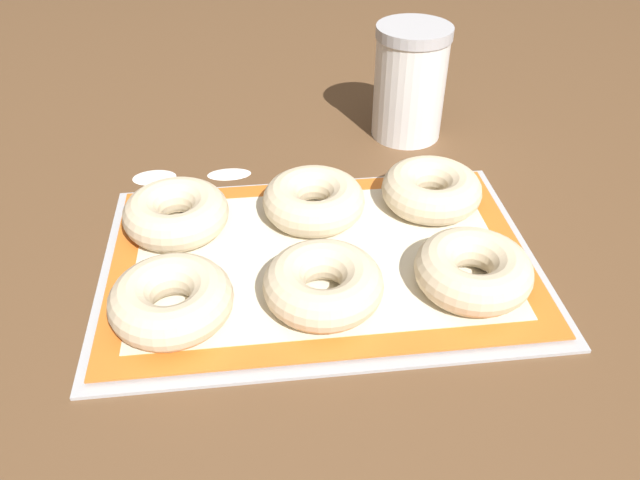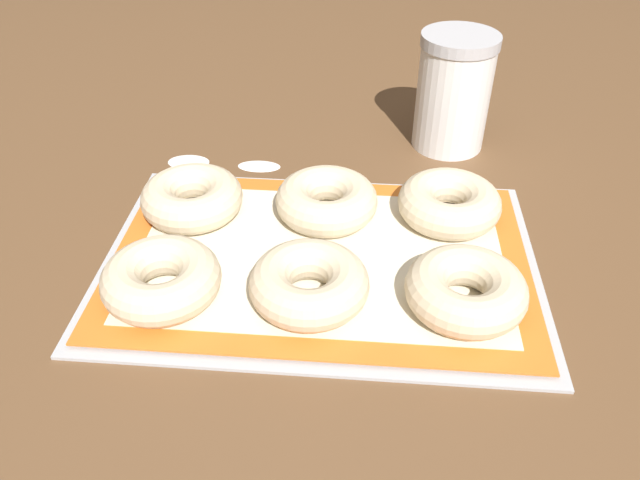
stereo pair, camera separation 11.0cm
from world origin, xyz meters
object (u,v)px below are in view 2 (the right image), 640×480
Objects in this scene: baking_tray at (320,260)px; bagel_front_right at (466,290)px; bagel_back_right at (449,203)px; bagel_back_left at (192,198)px; bagel_front_center at (309,284)px; bagel_back_center at (327,200)px; bagel_front_left at (161,279)px; flour_canister at (453,92)px.

bagel_front_right is at bearing -24.34° from baking_tray.
bagel_back_right is (-0.00, 0.16, 0.00)m from bagel_front_right.
bagel_front_right is 1.00× the size of bagel_back_left.
bagel_back_left is 0.32m from bagel_back_right.
bagel_front_center is 0.15m from bagel_back_center.
bagel_front_left is 1.00× the size of bagel_front_right.
bagel_front_left and bagel_front_right have the same top height.
bagel_front_center and bagel_back_right have the same top height.
baking_tray is 3.96× the size of bagel_front_center.
bagel_back_center is at bearing -177.45° from bagel_back_right.
bagel_back_right is (0.15, 0.01, 0.00)m from bagel_back_center.
flour_canister is at bearing 88.19° from bagel_front_right.
bagel_front_left is 0.75× the size of flour_canister.
bagel_front_left and bagel_back_center have the same top height.
flour_canister reaches higher than baking_tray.
baking_tray is 0.18m from bagel_back_left.
bagel_back_right is (0.15, 0.09, 0.03)m from baking_tray.
bagel_front_right is (0.16, 0.00, 0.00)m from bagel_front_center.
flour_canister reaches higher than bagel_back_right.
bagel_back_left is at bearing -177.30° from bagel_back_right.
bagel_back_left is (-0.16, 0.15, 0.00)m from bagel_front_center.
flour_canister reaches higher than bagel_front_center.
bagel_front_center is at bearing -178.79° from bagel_front_right.
bagel_back_right is (0.32, 0.01, 0.00)m from bagel_back_left.
bagel_back_center is (0.00, 0.08, 0.03)m from baking_tray.
bagel_back_right reaches higher than baking_tray.
baking_tray is 2.98× the size of flour_canister.
bagel_front_center is at bearing -92.48° from bagel_back_center.
bagel_back_center is 0.15m from bagel_back_right.
bagel_back_left reaches higher than baking_tray.
bagel_front_right is at bearing -44.21° from bagel_back_center.
bagel_front_right and bagel_back_left have the same top height.
bagel_front_left is 0.35m from bagel_back_right.
bagel_front_left and bagel_back_left have the same top height.
bagel_front_center is 0.23m from bagel_back_right.
flour_canister is at bearing 52.25° from bagel_back_center.
bagel_front_left is at bearing -135.32° from bagel_back_center.
bagel_back_center is at bearing 88.96° from baking_tray.
bagel_front_center is at bearing -94.02° from baking_tray.
bagel_front_center and bagel_back_left have the same top height.
bagel_back_left is at bearing -146.19° from flour_canister.
bagel_front_center is (-0.01, -0.07, 0.03)m from baking_tray.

